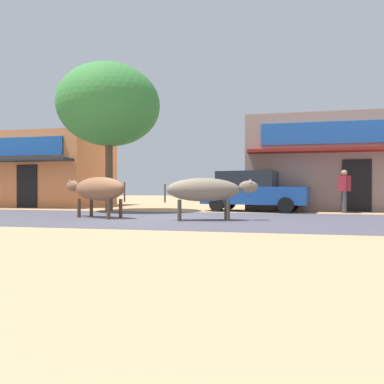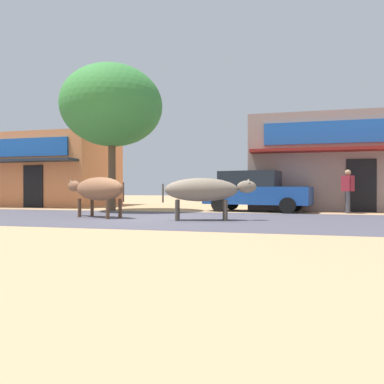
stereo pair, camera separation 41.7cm
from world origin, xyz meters
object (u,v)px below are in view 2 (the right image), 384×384
object	(u,v)px
roadside_tree	(112,106)
cow_near_brown	(98,189)
parked_hatchback_car	(255,191)
pedestrian_by_shop	(348,188)
cow_far_dark	(204,190)

from	to	relation	value
roadside_tree	cow_near_brown	world-z (taller)	roadside_tree
parked_hatchback_car	cow_near_brown	distance (m)	6.41
pedestrian_by_shop	roadside_tree	bearing A→B (deg)	-175.08
roadside_tree	cow_far_dark	bearing A→B (deg)	-37.38
cow_far_dark	pedestrian_by_shop	world-z (taller)	pedestrian_by_shop
pedestrian_by_shop	parked_hatchback_car	bearing A→B (deg)	174.77
cow_far_dark	pedestrian_by_shop	xyz separation A→B (m)	(4.59, 4.37, 0.08)
cow_near_brown	pedestrian_by_shop	world-z (taller)	pedestrian_by_shop
cow_near_brown	cow_far_dark	distance (m)	3.50
cow_near_brown	pedestrian_by_shop	bearing A→B (deg)	27.03
roadside_tree	pedestrian_by_shop	distance (m)	9.90
parked_hatchback_car	cow_far_dark	bearing A→B (deg)	-103.53
parked_hatchback_car	cow_far_dark	world-z (taller)	parked_hatchback_car
cow_near_brown	pedestrian_by_shop	xyz separation A→B (m)	(8.09, 4.13, 0.06)
roadside_tree	pedestrian_by_shop	xyz separation A→B (m)	(9.27, 0.80, -3.40)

